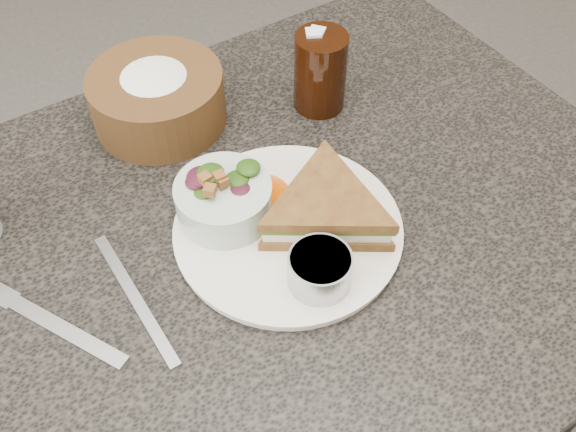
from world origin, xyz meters
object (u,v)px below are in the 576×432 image
at_px(dinner_plate, 288,229).
at_px(bread_basket, 156,91).
at_px(dressing_ramekin, 320,270).
at_px(dining_table, 257,383).
at_px(cola_glass, 320,68).
at_px(salad_bowl, 223,195).
at_px(sandwich, 326,209).

bearing_deg(dinner_plate, bread_basket, 98.50).
bearing_deg(dinner_plate, dressing_ramekin, -98.69).
xyz_separation_m(dining_table, cola_glass, (0.21, 0.15, 0.44)).
xyz_separation_m(dinner_plate, dressing_ramekin, (-0.01, -0.08, 0.03)).
relative_size(salad_bowl, cola_glass, 0.92).
bearing_deg(bread_basket, dinner_plate, -81.50).
bearing_deg(dining_table, bread_basket, 87.70).
relative_size(bread_basket, cola_glass, 1.45).
relative_size(dining_table, cola_glass, 8.28).
distance_m(dinner_plate, dressing_ramekin, 0.09).
height_order(sandwich, cola_glass, cola_glass).
height_order(dinner_plate, bread_basket, bread_basket).
distance_m(dinner_plate, sandwich, 0.05).
bearing_deg(dressing_ramekin, dining_table, 110.00).
xyz_separation_m(salad_bowl, dressing_ramekin, (0.04, -0.14, -0.01)).
bearing_deg(sandwich, dressing_ramekin, -96.12).
distance_m(dressing_ramekin, cola_glass, 0.30).
bearing_deg(bread_basket, dressing_ramekin, -85.61).
relative_size(dinner_plate, cola_glass, 2.15).
distance_m(dinner_plate, salad_bowl, 0.08).
bearing_deg(sandwich, salad_bowl, 174.26).
height_order(dining_table, dressing_ramekin, dressing_ramekin).
relative_size(dressing_ramekin, bread_basket, 0.39).
xyz_separation_m(sandwich, dressing_ramekin, (-0.05, -0.06, -0.00)).
height_order(dinner_plate, salad_bowl, salad_bowl).
distance_m(salad_bowl, bread_basket, 0.20).
distance_m(dressing_ramekin, bread_basket, 0.34).
distance_m(sandwich, salad_bowl, 0.12).
xyz_separation_m(salad_bowl, cola_glass, (0.21, 0.11, 0.02)).
relative_size(dining_table, dressing_ramekin, 14.60).
height_order(dining_table, cola_glass, cola_glass).
bearing_deg(dinner_plate, salad_bowl, 132.19).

